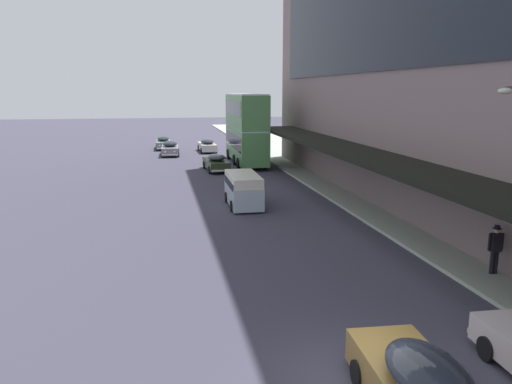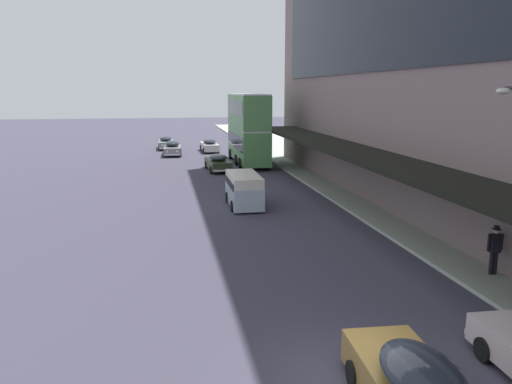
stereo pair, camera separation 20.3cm
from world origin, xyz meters
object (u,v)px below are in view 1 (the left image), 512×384
object	(u,v)px
sedan_trailing_near	(216,162)
sedan_second_mid	(207,145)
transit_bus_kerbside_front	(246,127)
sedan_lead_mid	(170,148)
vw_van	(243,188)
pedestrian_at_kerb	(495,247)
sedan_oncoming_front	(163,143)

from	to	relation	value
sedan_trailing_near	sedan_second_mid	world-z (taller)	sedan_second_mid
transit_bus_kerbside_front	sedan_lead_mid	distance (m)	10.61
sedan_second_mid	vw_van	size ratio (longest dim) A/B	1.09
sedan_second_mid	sedan_trailing_near	bearing A→B (deg)	-92.32
transit_bus_kerbside_front	sedan_trailing_near	distance (m)	5.72
transit_bus_kerbside_front	pedestrian_at_kerb	xyz separation A→B (m)	(3.97, -30.94, -2.33)
vw_van	sedan_second_mid	bearing A→B (deg)	88.93
sedan_trailing_near	sedan_second_mid	xyz separation A→B (m)	(0.56, 13.79, 0.01)
sedan_second_mid	sedan_oncoming_front	size ratio (longest dim) A/B	1.03
sedan_second_mid	vw_van	xyz separation A→B (m)	(-0.52, -27.52, 0.36)
sedan_trailing_near	vw_van	xyz separation A→B (m)	(0.04, -13.72, 0.37)
sedan_oncoming_front	pedestrian_at_kerb	bearing A→B (deg)	-75.52
pedestrian_at_kerb	transit_bus_kerbside_front	bearing A→B (deg)	97.30
sedan_second_mid	pedestrian_at_kerb	size ratio (longest dim) A/B	2.69
sedan_trailing_near	sedan_lead_mid	world-z (taller)	sedan_lead_mid
sedan_lead_mid	pedestrian_at_kerb	world-z (taller)	pedestrian_at_kerb
transit_bus_kerbside_front	sedan_oncoming_front	xyz separation A→B (m)	(-7.59, 13.80, -2.76)
sedan_trailing_near	sedan_second_mid	distance (m)	13.81
sedan_lead_mid	vw_van	xyz separation A→B (m)	(3.72, -25.02, 0.33)
sedan_trailing_near	sedan_oncoming_front	distance (m)	18.09
sedan_trailing_near	pedestrian_at_kerb	distance (m)	28.12
sedan_trailing_near	sedan_lead_mid	xyz separation A→B (m)	(-3.68, 11.30, 0.04)
vw_van	pedestrian_at_kerb	bearing A→B (deg)	-61.81
sedan_oncoming_front	vw_van	distance (m)	31.60
sedan_second_mid	sedan_lead_mid	world-z (taller)	sedan_lead_mid
sedan_oncoming_front	vw_van	bearing A→B (deg)	-82.10
transit_bus_kerbside_front	sedan_lead_mid	xyz separation A→B (m)	(-6.96, 7.53, -2.75)
sedan_trailing_near	sedan_second_mid	size ratio (longest dim) A/B	1.00
transit_bus_kerbside_front	sedan_second_mid	bearing A→B (deg)	105.21
vw_van	pedestrian_at_kerb	size ratio (longest dim) A/B	2.46
vw_van	transit_bus_kerbside_front	bearing A→B (deg)	79.50
vw_van	pedestrian_at_kerb	xyz separation A→B (m)	(7.21, -13.45, 0.08)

